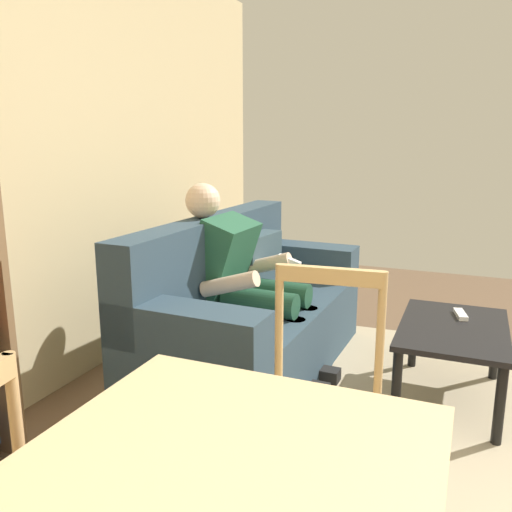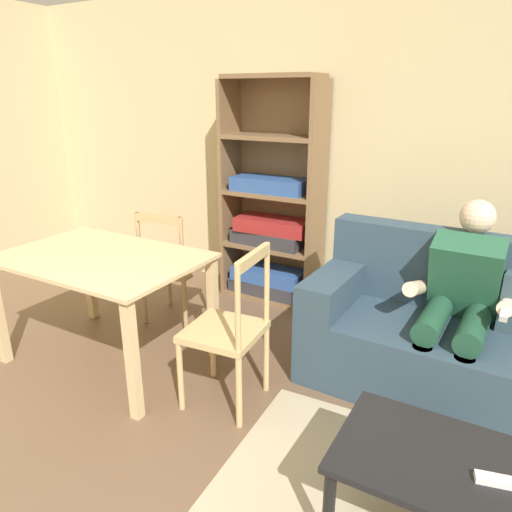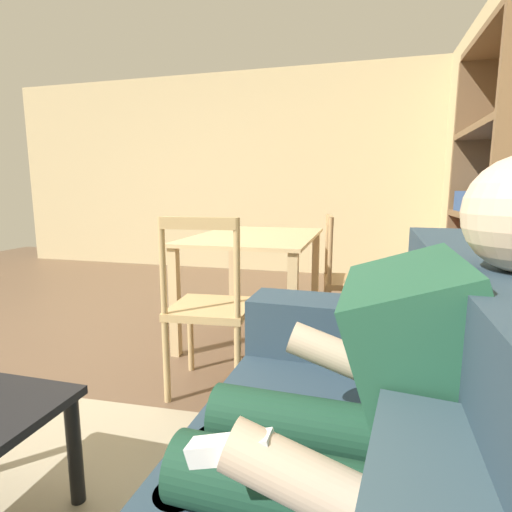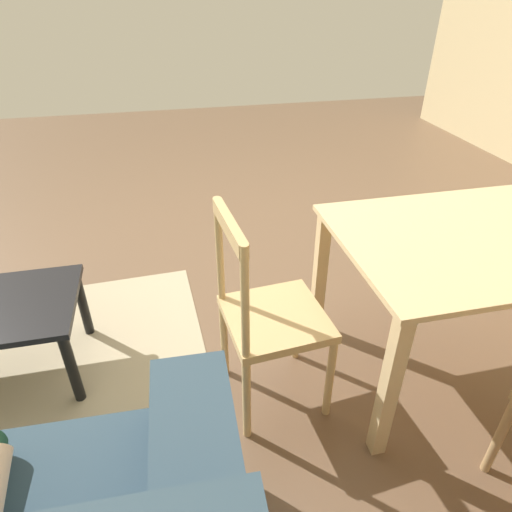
{
  "view_description": "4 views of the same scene",
  "coord_description": "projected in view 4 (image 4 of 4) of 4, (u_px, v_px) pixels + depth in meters",
  "views": [
    {
      "loc": [
        -1.59,
        0.83,
        1.44
      ],
      "look_at": [
        1.26,
        2.0,
        0.75
      ],
      "focal_mm": 37.35,
      "sensor_mm": 36.0,
      "label": 1
    },
    {
      "loc": [
        1.42,
        -0.75,
        1.78
      ],
      "look_at": [
        0.17,
        1.44,
        0.9
      ],
      "focal_mm": 32.98,
      "sensor_mm": 36.0,
      "label": 2
    },
    {
      "loc": [
        2.02,
        2.05,
        1.11
      ],
      "look_at": [
        -0.91,
        1.28,
        0.6
      ],
      "focal_mm": 27.85,
      "sensor_mm": 36.0,
      "label": 3
    },
    {
      "loc": [
        0.45,
        2.69,
        1.71
      ],
      "look_at": [
        0.17,
        1.44,
        0.9
      ],
      "focal_mm": 31.03,
      "sensor_mm": 36.0,
      "label": 4
    }
  ],
  "objects": [
    {
      "name": "dining_chair_facing_couch",
      "position": [
        269.0,
        318.0,
        1.9
      ],
      "size": [
        0.46,
        0.46,
        0.98
      ],
      "color": "tan",
      "rests_on": "ground_plane"
    },
    {
      "name": "dining_table",
      "position": [
        483.0,
        256.0,
        1.99
      ],
      "size": [
        1.32,
        0.89,
        0.76
      ],
      "color": "#D1B27F",
      "rests_on": "ground_plane"
    },
    {
      "name": "area_rug",
      "position": [
        8.0,
        374.0,
        2.25
      ],
      "size": [
        2.06,
        1.49,
        0.01
      ],
      "primitive_type": "cube",
      "rotation": [
        0.0,
        0.0,
        0.05
      ],
      "color": "tan",
      "rests_on": "ground_plane"
    },
    {
      "name": "ground_plane",
      "position": [
        236.0,
        254.0,
        3.22
      ],
      "size": [
        8.6,
        8.6,
        0.0
      ],
      "primitive_type": "plane",
      "color": "brown"
    }
  ]
}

